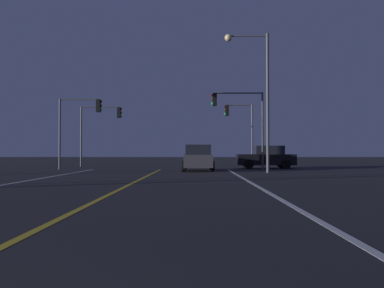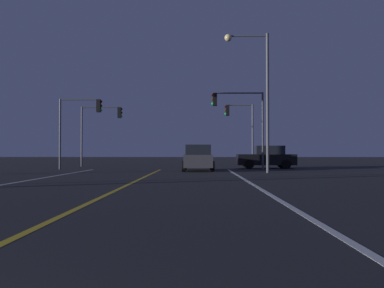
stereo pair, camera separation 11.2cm
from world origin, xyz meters
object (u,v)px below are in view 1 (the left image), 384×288
object	(u,v)px
car_crossing_side	(266,157)
traffic_light_near_left	(81,117)
traffic_light_far_left	(101,122)
car_ahead_far	(198,158)
traffic_light_near_right	(238,112)
street_lamp_right_far	(258,84)
traffic_light_far_right	(239,121)

from	to	relation	value
car_crossing_side	traffic_light_near_left	size ratio (longest dim) A/B	0.86
traffic_light_far_left	car_crossing_side	bearing A→B (deg)	-15.69
car_ahead_far	traffic_light_far_left	bearing A→B (deg)	46.43
car_ahead_far	traffic_light_near_right	xyz separation A→B (m)	(2.82, 2.25, 3.27)
traffic_light_near_right	traffic_light_near_left	bearing A→B (deg)	-0.00
traffic_light_near_right	street_lamp_right_far	bearing A→B (deg)	98.40
traffic_light_far_right	street_lamp_right_far	distance (m)	10.38
car_crossing_side	traffic_light_near_left	distance (m)	13.93
traffic_light_far_left	car_ahead_far	bearing A→B (deg)	-43.57
car_crossing_side	traffic_light_far_right	world-z (taller)	traffic_light_far_right
traffic_light_near_right	street_lamp_right_far	distance (m)	4.98
traffic_light_near_left	traffic_light_far_left	xyz separation A→B (m)	(0.23, 5.50, 0.05)
car_ahead_far	street_lamp_right_far	size ratio (longest dim) A/B	0.52
traffic_light_near_left	traffic_light_far_left	world-z (taller)	traffic_light_far_left
traffic_light_near_right	traffic_light_near_left	xyz separation A→B (m)	(-11.19, 0.00, -0.34)
traffic_light_near_right	traffic_light_far_left	xyz separation A→B (m)	(-10.96, 5.50, -0.29)
car_ahead_far	traffic_light_near_left	size ratio (longest dim) A/B	0.86
car_ahead_far	traffic_light_near_left	bearing A→B (deg)	74.98
traffic_light_near_right	traffic_light_far_left	size ratio (longest dim) A/B	1.08
car_ahead_far	car_crossing_side	world-z (taller)	same
traffic_light_near_right	street_lamp_right_far	size ratio (longest dim) A/B	0.66
car_ahead_far	traffic_light_near_right	world-z (taller)	traffic_light_near_right
street_lamp_right_far	traffic_light_near_left	bearing A→B (deg)	-21.91
traffic_light_far_left	street_lamp_right_far	world-z (taller)	street_lamp_right_far
traffic_light_far_right	street_lamp_right_far	size ratio (longest dim) A/B	0.63
traffic_light_far_left	traffic_light_near_left	bearing A→B (deg)	-92.37
car_crossing_side	traffic_light_near_left	world-z (taller)	traffic_light_near_left
car_crossing_side	traffic_light_near_right	world-z (taller)	traffic_light_near_right
car_crossing_side	street_lamp_right_far	bearing A→B (deg)	76.22
car_crossing_side	street_lamp_right_far	xyz separation A→B (m)	(-1.61, -6.55, 4.46)
car_crossing_side	traffic_light_far_right	distance (m)	5.10
car_ahead_far	traffic_light_far_right	size ratio (longest dim) A/B	0.82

